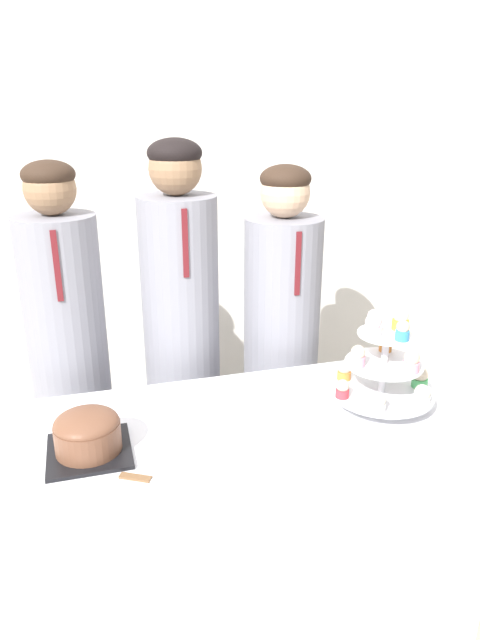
# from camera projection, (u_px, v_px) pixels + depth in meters

# --- Properties ---
(wall_back) EXTENTS (9.00, 0.06, 2.70)m
(wall_back) POSITION_uv_depth(u_px,v_px,m) (153.00, 164.00, 2.45)
(wall_back) COLOR silver
(wall_back) RESTS_ON ground_plane
(table) EXTENTS (1.43, 0.61, 0.75)m
(table) POSITION_uv_depth(u_px,v_px,m) (224.00, 534.00, 1.72)
(table) COLOR white
(table) RESTS_ON ground_plane
(round_cake) EXTENTS (0.21, 0.21, 0.12)m
(round_cake) POSITION_uv_depth(u_px,v_px,m) (87.00, 433.00, 1.45)
(round_cake) COLOR black
(round_cake) RESTS_ON table
(cake_knife) EXTENTS (0.24, 0.14, 0.01)m
(cake_knife) POSITION_uv_depth(u_px,v_px,m) (154.00, 481.00, 1.36)
(cake_knife) COLOR silver
(cake_knife) RESTS_ON table
(cupcake_stand) EXTENTS (0.31, 0.31, 0.30)m
(cupcake_stand) POSITION_uv_depth(u_px,v_px,m) (385.00, 365.00, 1.65)
(cupcake_stand) COLOR silver
(cupcake_stand) RESTS_ON table
(student_0) EXTENTS (0.26, 0.27, 1.44)m
(student_0) POSITION_uv_depth(u_px,v_px,m) (72.00, 382.00, 1.99)
(student_0) COLOR gray
(student_0) RESTS_ON ground_plane
(student_1) EXTENTS (0.27, 0.27, 1.50)m
(student_1) POSITION_uv_depth(u_px,v_px,m) (183.00, 360.00, 2.08)
(student_1) COLOR gray
(student_1) RESTS_ON ground_plane
(student_2) EXTENTS (0.28, 0.29, 1.40)m
(student_2) POSITION_uv_depth(u_px,v_px,m) (280.00, 361.00, 2.19)
(student_2) COLOR gray
(student_2) RESTS_ON ground_plane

